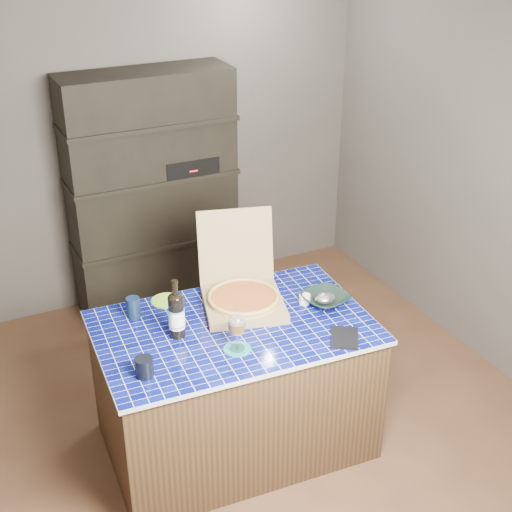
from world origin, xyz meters
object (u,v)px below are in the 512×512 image
pizza_box (243,295)px  bowl (325,299)px  dvd_case (344,338)px  mead_bottle (176,314)px  wine_glass (237,326)px  kitchen_island (235,386)px

pizza_box → bowl: bearing=-9.1°
pizza_box → dvd_case: pizza_box is taller
mead_bottle → wine_glass: size_ratio=1.62×
kitchen_island → mead_bottle: 0.61m
wine_glass → pizza_box: bearing=61.1°
pizza_box → wine_glass: 0.44m
wine_glass → bowl: bearing=16.6°
kitchen_island → wine_glass: wine_glass is taller
wine_glass → mead_bottle: bearing=131.6°
mead_bottle → bowl: bearing=-4.4°
kitchen_island → pizza_box: (0.13, 0.17, 0.47)m
kitchen_island → bowl: size_ratio=6.10×
mead_bottle → wine_glass: bearing=-48.4°
pizza_box → dvd_case: bearing=-43.1°
pizza_box → bowl: size_ratio=2.51×
bowl → dvd_case: bearing=-104.9°
pizza_box → wine_glass: pizza_box is taller
wine_glass → bowl: (0.63, 0.19, -0.11)m
mead_bottle → wine_glass: 0.34m
dvd_case → wine_glass: bearing=-163.4°
kitchen_island → mead_bottle: size_ratio=4.60×
bowl → pizza_box: bearing=155.3°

